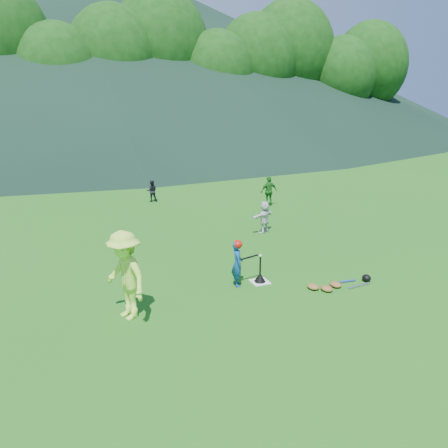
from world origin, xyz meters
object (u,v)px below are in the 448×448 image
object	(u,v)px
batter_child	(237,264)
adult_coach	(125,276)
fielder_b	(152,191)
fielder_d	(264,217)
equipment_pile	(336,284)
batting_tee	(260,278)
fielder_c	(269,191)
home_plate	(260,282)

from	to	relation	value
batter_child	adult_coach	size ratio (longest dim) A/B	0.60
adult_coach	fielder_b	world-z (taller)	adult_coach
batter_child	fielder_b	distance (m)	9.95
fielder_d	equipment_pile	xyz separation A→B (m)	(-0.41, -4.83, -0.50)
batter_child	batting_tee	size ratio (longest dim) A/B	1.74
batter_child	fielder_d	distance (m)	4.65
fielder_c	fielder_d	xyz separation A→B (m)	(-1.95, -3.39, -0.10)
batter_child	fielder_c	world-z (taller)	fielder_c
adult_coach	batting_tee	distance (m)	3.67
batter_child	batting_tee	bearing A→B (deg)	-81.72
fielder_b	fielder_d	world-z (taller)	fielder_d
adult_coach	fielder_b	bearing A→B (deg)	142.76
fielder_d	adult_coach	bearing A→B (deg)	13.81
adult_coach	fielder_c	distance (m)	10.88
fielder_b	fielder_c	world-z (taller)	fielder_c
adult_coach	fielder_d	bearing A→B (deg)	106.96
equipment_pile	fielder_c	bearing A→B (deg)	73.94
batter_child	adult_coach	distance (m)	3.00
fielder_d	equipment_pile	distance (m)	4.88
adult_coach	equipment_pile	bearing A→B (deg)	64.20
adult_coach	fielder_c	size ratio (longest dim) A/B	1.49
home_plate	fielder_b	bearing A→B (deg)	93.07
home_plate	batter_child	bearing A→B (deg)	175.08
home_plate	adult_coach	world-z (taller)	adult_coach
batting_tee	equipment_pile	world-z (taller)	batting_tee
fielder_c	equipment_pile	distance (m)	8.57
home_plate	batting_tee	size ratio (longest dim) A/B	0.66
fielder_d	batting_tee	size ratio (longest dim) A/B	1.67
home_plate	batter_child	size ratio (longest dim) A/B	0.38
adult_coach	fielder_d	world-z (taller)	adult_coach
fielder_b	batting_tee	size ratio (longest dim) A/B	1.45
fielder_b	batting_tee	xyz separation A→B (m)	(0.54, -10.00, -0.36)
home_plate	fielder_c	xyz separation A→B (m)	(4.03, 7.23, 0.65)
adult_coach	batting_tee	xyz separation A→B (m)	(3.52, 0.60, -0.86)
adult_coach	fielder_d	xyz separation A→B (m)	(5.59, 4.45, -0.42)
fielder_b	equipment_pile	world-z (taller)	fielder_b
home_plate	fielder_c	size ratio (longest dim) A/B	0.34
fielder_d	fielder_b	bearing A→B (deg)	-91.69
batter_child	adult_coach	world-z (taller)	adult_coach
batter_child	fielder_c	bearing A→B (deg)	-19.73
home_plate	equipment_pile	world-z (taller)	equipment_pile
home_plate	adult_coach	size ratio (longest dim) A/B	0.23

